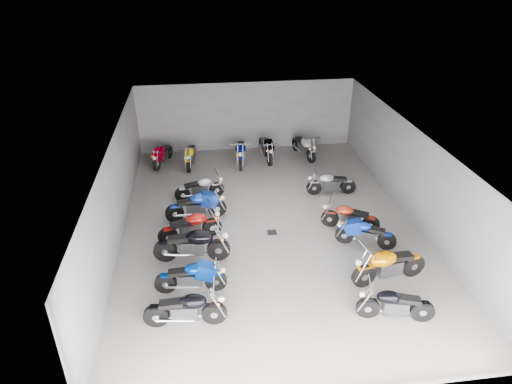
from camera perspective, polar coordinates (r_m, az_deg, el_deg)
ground at (r=15.94m, az=1.71°, el=-4.11°), size 14.00×14.00×0.00m
wall_back at (r=21.56m, az=-1.19°, el=9.45°), size 10.00×0.10×3.20m
wall_left at (r=15.24m, az=-17.11°, el=-0.15°), size 0.10×14.00×3.20m
wall_right at (r=16.64m, az=19.07°, el=1.99°), size 0.10×14.00×3.20m
ceiling at (r=14.48m, az=1.89°, el=6.73°), size 10.00×14.00×0.04m
drain_grate at (r=15.52m, az=2.00°, el=-5.06°), size 0.32×0.32×0.01m
motorcycle_left_a at (r=11.95m, az=-8.75°, el=-14.26°), size 2.11×0.45×0.93m
motorcycle_left_b at (r=12.94m, az=-8.07°, el=-10.49°), size 2.02×0.42×0.89m
motorcycle_left_c at (r=14.07m, az=-7.92°, el=-6.53°), size 2.35×0.51×1.03m
motorcycle_left_d at (r=15.02m, az=-8.15°, el=-4.33°), size 2.10×0.69×0.94m
motorcycle_left_e at (r=16.15m, az=-7.43°, el=-1.75°), size 2.16×0.49×0.95m
motorcycle_left_f at (r=17.47m, az=-6.99°, el=0.50°), size 1.91×0.51×0.84m
motorcycle_right_a at (r=12.50m, az=16.96°, el=-13.28°), size 1.97×0.59×0.88m
motorcycle_right_b at (r=13.65m, az=16.24°, el=-8.76°), size 2.31×0.61×1.02m
motorcycle_right_c at (r=15.03m, az=13.48°, el=-5.07°), size 1.84×0.86×0.85m
motorcycle_right_d at (r=15.78m, az=11.63°, el=-3.08°), size 1.87×0.93×0.87m
motorcycle_right_f at (r=17.92m, az=9.33°, el=1.09°), size 1.94×0.41×0.85m
motorcycle_back_a at (r=20.63m, az=-11.63°, el=4.60°), size 0.79×1.86×0.85m
motorcycle_back_b at (r=20.28m, az=-8.18°, el=4.57°), size 0.48×2.05×0.90m
motorcycle_back_c at (r=20.28m, az=-1.92°, el=5.01°), size 0.52×2.27×1.00m
motorcycle_back_d at (r=20.73m, az=1.25°, el=5.53°), size 0.48×2.25×0.99m
motorcycle_back_e at (r=21.07m, az=6.03°, el=5.70°), size 0.68×2.12×0.95m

